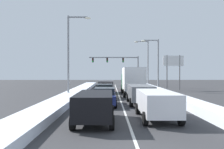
{
  "coord_description": "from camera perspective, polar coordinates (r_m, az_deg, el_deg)",
  "views": [
    {
      "loc": [
        -1.01,
        -7.0,
        2.84
      ],
      "look_at": [
        -0.73,
        35.19,
        2.39
      ],
      "focal_mm": 37.52,
      "sensor_mm": 36.0,
      "label": 1
    }
  ],
  "objects": [
    {
      "name": "ground_plane",
      "position": [
        24.37,
        2.0,
        -6.07
      ],
      "size": [
        120.0,
        120.0,
        0.0
      ],
      "primitive_type": "plane",
      "color": "#333335"
    },
    {
      "name": "lane_stripe_between_right_lane_and_center_lane",
      "position": [
        28.64,
        1.64,
        -5.07
      ],
      "size": [
        0.14,
        47.26,
        0.01
      ],
      "primitive_type": "cube",
      "color": "silver",
      "rests_on": "ground"
    },
    {
      "name": "snow_bank_right_shoulder",
      "position": [
        29.28,
        12.09,
        -4.31
      ],
      "size": [
        1.48,
        47.26,
        0.66
      ],
      "primitive_type": "cube",
      "color": "silver",
      "rests_on": "ground"
    },
    {
      "name": "snow_bank_left_shoulder",
      "position": [
        28.92,
        -8.94,
        -4.51
      ],
      "size": [
        2.13,
        47.26,
        0.53
      ],
      "primitive_type": "cube",
      "color": "silver",
      "rests_on": "ground"
    },
    {
      "name": "suv_white_right_lane_nearest",
      "position": [
        14.39,
        10.89,
        -6.67
      ],
      "size": [
        2.16,
        4.9,
        1.67
      ],
      "color": "silver",
      "rests_on": "ground"
    },
    {
      "name": "suv_gray_right_lane_second",
      "position": [
        20.84,
        6.91,
        -4.41
      ],
      "size": [
        2.16,
        4.9,
        1.67
      ],
      "color": "slate",
      "rests_on": "ground"
    },
    {
      "name": "box_truck_right_lane_third",
      "position": [
        28.46,
        5.03,
        -1.28
      ],
      "size": [
        2.53,
        7.2,
        3.36
      ],
      "color": "#1E5633",
      "rests_on": "ground"
    },
    {
      "name": "suv_maroon_right_lane_fourth",
      "position": [
        37.21,
        4.01,
        -2.2
      ],
      "size": [
        2.16,
        4.9,
        1.67
      ],
      "color": "maroon",
      "rests_on": "ground"
    },
    {
      "name": "suv_black_center_lane_nearest",
      "position": [
        13.19,
        -4.26,
        -7.33
      ],
      "size": [
        2.16,
        4.9,
        1.67
      ],
      "color": "black",
      "rests_on": "ground"
    },
    {
      "name": "sedan_navy_center_lane_second",
      "position": [
        19.85,
        -1.8,
        -5.38
      ],
      "size": [
        2.0,
        4.5,
        1.51
      ],
      "color": "navy",
      "rests_on": "ground"
    },
    {
      "name": "sedan_tan_center_lane_third",
      "position": [
        25.65,
        -1.79,
        -4.03
      ],
      "size": [
        2.0,
        4.5,
        1.51
      ],
      "color": "#937F60",
      "rests_on": "ground"
    },
    {
      "name": "suv_charcoal_center_lane_fourth",
      "position": [
        31.49,
        -1.5,
        -2.71
      ],
      "size": [
        2.16,
        4.9,
        1.67
      ],
      "color": "#38383D",
      "rests_on": "ground"
    },
    {
      "name": "traffic_light_gantry",
      "position": [
        50.03,
        2.13,
        2.77
      ],
      "size": [
        10.6,
        0.47,
        6.2
      ],
      "color": "slate",
      "rests_on": "ground"
    },
    {
      "name": "street_lamp_right_near",
      "position": [
        35.62,
        10.58,
        3.52
      ],
      "size": [
        2.66,
        0.36,
        7.72
      ],
      "color": "gray",
      "rests_on": "ground"
    },
    {
      "name": "street_lamp_right_mid",
      "position": [
        44.09,
        8.31,
        3.63
      ],
      "size": [
        2.66,
        0.36,
        8.69
      ],
      "color": "gray",
      "rests_on": "ground"
    },
    {
      "name": "street_lamp_left_mid",
      "position": [
        26.87,
        -9.92,
        6.1
      ],
      "size": [
        2.66,
        0.36,
        9.16
      ],
      "color": "gray",
      "rests_on": "ground"
    },
    {
      "name": "roadside_sign_right",
      "position": [
        37.91,
        14.72,
        2.38
      ],
      "size": [
        3.2,
        0.16,
        5.5
      ],
      "color": "#59595B",
      "rests_on": "ground"
    }
  ]
}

